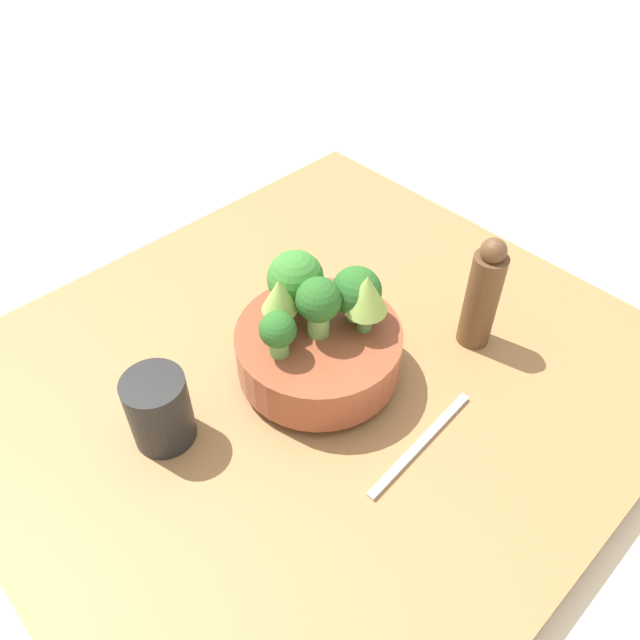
% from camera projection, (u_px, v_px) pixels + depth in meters
% --- Properties ---
extents(ground_plane, '(6.00, 6.00, 0.00)m').
position_uv_depth(ground_plane, '(315.00, 389.00, 0.85)').
color(ground_plane, beige).
extents(table, '(0.84, 0.77, 0.04)m').
position_uv_depth(table, '(315.00, 380.00, 0.84)').
color(table, '#9E7042').
rests_on(table, ground_plane).
extents(bowl, '(0.21, 0.21, 0.08)m').
position_uv_depth(bowl, '(320.00, 350.00, 0.79)').
color(bowl, brown).
rests_on(bowl, table).
extents(romanesco_piece_near, '(0.05, 0.05, 0.08)m').
position_uv_depth(romanesco_piece_near, '(367.00, 295.00, 0.73)').
color(romanesco_piece_near, '#609347').
rests_on(romanesco_piece_near, bowl).
extents(broccoli_floret_center, '(0.05, 0.05, 0.08)m').
position_uv_depth(broccoli_floret_center, '(320.00, 302.00, 0.73)').
color(broccoli_floret_center, '#7AB256').
rests_on(broccoli_floret_center, bowl).
extents(romanesco_piece_far, '(0.04, 0.04, 0.08)m').
position_uv_depth(romanesco_piece_far, '(280.00, 301.00, 0.73)').
color(romanesco_piece_far, '#7AB256').
rests_on(romanesco_piece_far, bowl).
extents(broccoli_floret_right, '(0.06, 0.06, 0.08)m').
position_uv_depth(broccoli_floret_right, '(356.00, 292.00, 0.75)').
color(broccoli_floret_right, '#7AB256').
rests_on(broccoli_floret_right, bowl).
extents(broccoli_floret_back, '(0.07, 0.07, 0.09)m').
position_uv_depth(broccoli_floret_back, '(295.00, 279.00, 0.76)').
color(broccoli_floret_back, '#609347').
rests_on(broccoli_floret_back, bowl).
extents(broccoli_floret_left, '(0.04, 0.04, 0.06)m').
position_uv_depth(broccoli_floret_left, '(280.00, 333.00, 0.71)').
color(broccoli_floret_left, '#6BA34C').
rests_on(broccoli_floret_left, bowl).
extents(cup, '(0.07, 0.07, 0.10)m').
position_uv_depth(cup, '(159.00, 410.00, 0.71)').
color(cup, black).
rests_on(cup, table).
extents(pepper_mill, '(0.04, 0.04, 0.17)m').
position_uv_depth(pepper_mill, '(483.00, 295.00, 0.80)').
color(pepper_mill, brown).
rests_on(pepper_mill, table).
extents(fork, '(0.19, 0.02, 0.01)m').
position_uv_depth(fork, '(421.00, 444.00, 0.74)').
color(fork, silver).
rests_on(fork, table).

